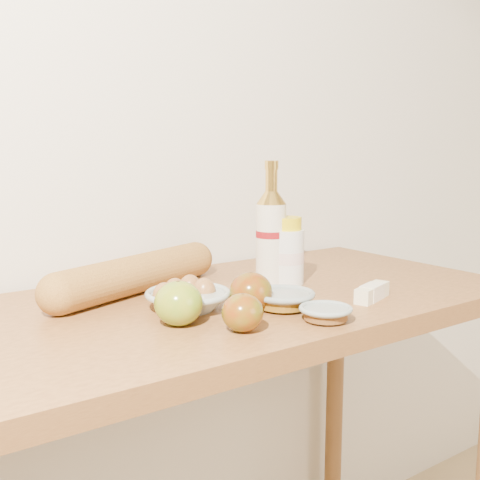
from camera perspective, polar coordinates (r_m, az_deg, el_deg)
name	(u,v)px	position (r m, az deg, el deg)	size (l,w,h in m)	color
back_wall	(150,102)	(1.46, -8.50, 12.79)	(3.50, 0.02, 2.60)	silver
table	(231,356)	(1.25, -0.82, -10.92)	(1.20, 0.60, 0.90)	#9E6633
bourbon_bottle	(271,235)	(1.30, 2.96, 0.51)	(0.08, 0.08, 0.27)	beige
cream_bottle	(287,253)	(1.32, 4.49, -1.23)	(0.10, 0.10, 0.15)	silver
egg_bowl	(187,297)	(1.12, -5.09, -5.44)	(0.21, 0.21, 0.06)	#99A6A2
baguette	(136,274)	(1.25, -9.87, -3.21)	(0.47, 0.24, 0.08)	#B47D37
apple_yellowgreen	(179,303)	(1.02, -5.85, -5.99)	(0.09, 0.09, 0.08)	#9D921F
apple_redgreen_front	(242,313)	(0.99, 0.24, -6.90)	(0.08, 0.08, 0.06)	#970F08
apple_redgreen_right	(251,292)	(1.10, 1.04, -4.93)	(0.08, 0.08, 0.07)	#8E0B07
sugar_bowl	(326,313)	(1.06, 8.12, -6.89)	(0.11, 0.11, 0.03)	gray
syrup_bowl	(283,299)	(1.13, 4.12, -5.63)	(0.12, 0.12, 0.03)	gray
butter_stick	(372,293)	(1.22, 12.41, -4.88)	(0.11, 0.06, 0.03)	beige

